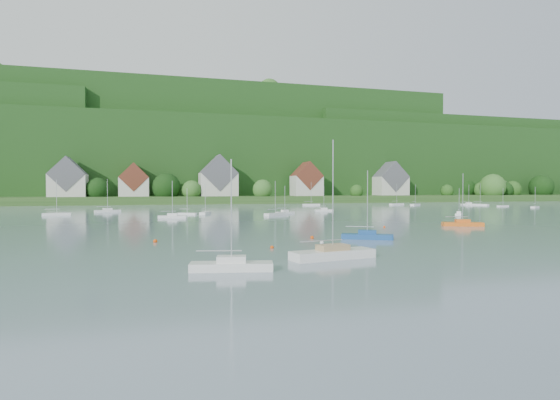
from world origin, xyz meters
name	(u,v)px	position (x,y,z in m)	size (l,w,h in m)	color
far_shore_strip	(204,199)	(0.00, 200.00, 1.50)	(600.00, 60.00, 3.00)	#264A1C
forested_ridge	(191,161)	(0.39, 268.57, 22.89)	(620.00, 181.22, 69.89)	#174014
village_building_0	(68,180)	(-55.00, 187.00, 9.51)	(14.00, 10.40, 16.00)	silver
village_building_1	(134,183)	(-30.00, 189.00, 8.75)	(12.00, 9.36, 14.00)	silver
village_building_2	(218,179)	(5.00, 188.00, 10.27)	(16.00, 11.44, 18.00)	silver
village_building_3	(306,182)	(45.00, 186.00, 9.43)	(13.00, 10.40, 15.50)	silver
village_building_4	(391,182)	(90.00, 190.00, 9.59)	(15.00, 10.40, 16.50)	silver
near_sailboat_0	(231,265)	(-17.57, 22.57, 0.45)	(6.50, 3.04, 8.47)	white
near_sailboat_1	(367,235)	(2.30, 39.63, 0.45)	(6.34, 4.59, 8.47)	#1E4D8E
near_sailboat_2	(333,253)	(-7.92, 25.91, 0.51)	(8.08, 3.56, 10.55)	white
near_sailboat_5	(463,223)	(26.55, 53.26, 0.46)	(6.71, 4.07, 8.77)	orange
mooring_buoy_0	(272,248)	(-11.29, 34.31, 0.00)	(0.39, 0.39, 0.39)	#EB4C0C
mooring_buoy_1	(322,244)	(-4.85, 36.60, 0.00)	(0.46, 0.46, 0.46)	silver
mooring_buoy_2	(384,228)	(12.51, 54.04, 0.00)	(0.38, 0.38, 0.38)	#EB4C0C
mooring_buoy_3	(312,239)	(-4.04, 42.09, 0.00)	(0.45, 0.45, 0.45)	#EB4C0C
mooring_buoy_5	(155,242)	(-22.96, 43.16, 0.00)	(0.50, 0.50, 0.50)	#EB4C0C
far_sailboat_cluster	(279,209)	(12.84, 117.96, 0.38)	(189.78, 73.85, 8.71)	white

